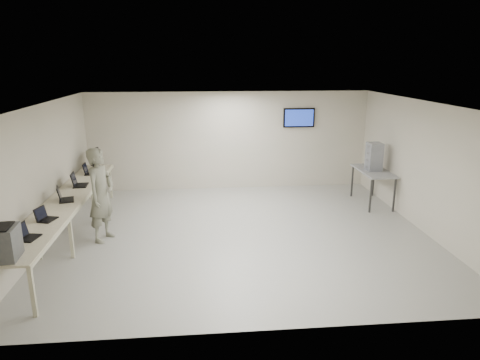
{
  "coord_description": "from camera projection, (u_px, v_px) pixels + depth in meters",
  "views": [
    {
      "loc": [
        -0.82,
        -8.61,
        3.63
      ],
      "look_at": [
        0.0,
        0.2,
        1.15
      ],
      "focal_mm": 32.0,
      "sensor_mm": 36.0,
      "label": 1
    }
  ],
  "objects": [
    {
      "name": "room",
      "position": [
        242.0,
        170.0,
        8.99
      ],
      "size": [
        8.01,
        7.01,
        2.81
      ],
      "color": "#AFAE9F",
      "rests_on": "ground"
    },
    {
      "name": "workbench",
      "position": [
        67.0,
        202.0,
        8.77
      ],
      "size": [
        0.76,
        6.0,
        0.9
      ],
      "color": "beige",
      "rests_on": "ground"
    },
    {
      "name": "equipment_box",
      "position": [
        3.0,
        243.0,
        6.04
      ],
      "size": [
        0.43,
        0.49,
        0.47
      ],
      "primitive_type": "cube",
      "rotation": [
        0.0,
        0.0,
        0.08
      ],
      "color": "slate",
      "rests_on": "workbench"
    },
    {
      "name": "laptop_0",
      "position": [
        26.0,
        235.0,
        6.77
      ],
      "size": [
        0.33,
        0.37,
        0.26
      ],
      "rotation": [
        0.0,
        0.0,
        -0.21
      ],
      "color": "black",
      "rests_on": "workbench"
    },
    {
      "name": "laptop_1",
      "position": [
        45.0,
        217.0,
        7.55
      ],
      "size": [
        0.34,
        0.37,
        0.25
      ],
      "rotation": [
        0.0,
        0.0,
        -0.29
      ],
      "color": "black",
      "rests_on": "workbench"
    },
    {
      "name": "laptop_2",
      "position": [
        63.0,
        197.0,
        8.61
      ],
      "size": [
        0.4,
        0.44,
        0.29
      ],
      "rotation": [
        0.0,
        0.0,
        0.27
      ],
      "color": "black",
      "rests_on": "workbench"
    },
    {
      "name": "laptop_3",
      "position": [
        78.0,
        183.0,
        9.62
      ],
      "size": [
        0.35,
        0.41,
        0.31
      ],
      "rotation": [
        0.0,
        0.0,
        0.08
      ],
      "color": "black",
      "rests_on": "workbench"
    },
    {
      "name": "laptop_4",
      "position": [
        88.0,
        171.0,
        10.64
      ],
      "size": [
        0.29,
        0.35,
        0.27
      ],
      "rotation": [
        0.0,
        0.0,
        0.03
      ],
      "color": "black",
      "rests_on": "workbench"
    },
    {
      "name": "monitor_near",
      "position": [
        93.0,
        159.0,
        11.04
      ],
      "size": [
        0.2,
        0.46,
        0.45
      ],
      "color": "black",
      "rests_on": "workbench"
    },
    {
      "name": "monitor_far",
      "position": [
        96.0,
        156.0,
        11.3
      ],
      "size": [
        0.22,
        0.49,
        0.49
      ],
      "color": "black",
      "rests_on": "workbench"
    },
    {
      "name": "soldier",
      "position": [
        101.0,
        195.0,
        8.74
      ],
      "size": [
        0.69,
        0.83,
        1.96
      ],
      "primitive_type": "imported",
      "rotation": [
        0.0,
        0.0,
        1.22
      ],
      "color": "slate",
      "rests_on": "ground"
    },
    {
      "name": "side_table",
      "position": [
        373.0,
        173.0,
        11.02
      ],
      "size": [
        0.7,
        1.51,
        0.91
      ],
      "color": "gray",
      "rests_on": "ground"
    },
    {
      "name": "storage_bins",
      "position": [
        374.0,
        157.0,
        10.9
      ],
      "size": [
        0.34,
        0.38,
        0.72
      ],
      "color": "gray",
      "rests_on": "side_table"
    }
  ]
}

